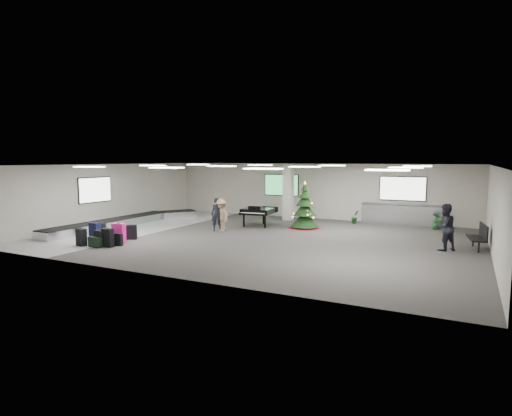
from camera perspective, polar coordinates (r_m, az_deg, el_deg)
The scene contains 21 objects.
ground at distance 19.01m, azimuth 0.69°, elevation -3.95°, with size 18.00×18.00×0.00m, color #322F2D.
room_envelope at distance 19.50m, azimuth 0.55°, elevation 3.22°, with size 18.02×14.02×3.21m.
baggage_carousel at distance 23.37m, azimuth -16.99°, elevation -1.74°, with size 2.28×9.71×0.43m.
service_counter at distance 23.87m, azimuth 18.74°, elevation -0.82°, with size 4.05×0.65×1.08m.
suitcase_0 at distance 18.11m, azimuth -20.15°, elevation -3.83°, with size 0.45×0.30×0.67m.
suitcase_1 at distance 17.94m, azimuth -19.16°, elevation -3.76°, with size 0.48×0.26×0.75m.
pink_suitcase at distance 18.71m, azimuth -17.82°, elevation -3.17°, with size 0.56×0.38×0.83m.
suitcase_3 at distance 19.28m, azimuth -16.24°, elevation -3.11°, with size 0.48×0.42×0.65m.
navy_suitcase at distance 19.58m, azimuth -20.66°, elevation -2.94°, with size 0.51×0.32×0.78m.
suitcase_5 at distance 18.51m, azimuth -22.26°, elevation -3.63°, with size 0.51×0.35×0.72m.
green_duffel at distance 18.10m, azimuth -20.60°, elevation -4.25°, with size 0.65×0.40×0.42m.
suitcase_7 at distance 18.05m, azimuth -17.91°, elevation -4.03°, with size 0.37×0.24×0.52m.
suitcase_8 at distance 20.62m, azimuth -19.88°, elevation -2.72°, with size 0.44×0.37×0.58m.
christmas_tree at distance 21.55m, azimuth 6.51°, elevation -0.55°, with size 1.67×1.67×2.38m.
grand_piano at distance 22.23m, azimuth 0.35°, elevation -0.40°, with size 1.65×2.03×1.09m.
bench at distance 18.46m, azimuth 27.65°, elevation -3.24°, with size 0.76×1.64×1.00m.
traveler_a at distance 20.71m, azimuth -5.19°, elevation -0.85°, with size 0.59×0.39×1.62m, color black.
traveler_b at distance 20.53m, azimuth -4.64°, elevation -0.97°, with size 1.02×0.58×1.57m, color #8E7458.
traveler_bench at distance 17.68m, azimuth 23.87°, elevation -2.36°, with size 0.87×0.68×1.79m, color black.
potted_plant_left at distance 23.61m, azimuth 13.06°, elevation -1.15°, with size 0.41×0.33×0.74m, color #133E16.
potted_plant_right at distance 22.93m, azimuth 22.91°, elevation -1.64°, with size 0.45×0.45×0.81m, color #133E16.
Camera 1 is at (8.13, -16.84, 3.46)m, focal length 30.00 mm.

